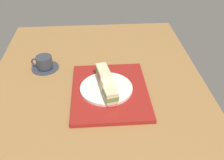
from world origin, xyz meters
TOP-DOWN VIEW (x-y plane):
  - ground_plane at (0.00, 0.00)cm, footprint 140.00×100.00cm
  - serving_tray at (-2.25, -5.44)cm, footprint 40.27×32.84cm
  - sandwich_plate at (-1.92, -3.91)cm, footprint 22.90×22.90cm
  - sandwich_nearmost at (-10.46, -5.20)cm, footprint 7.82×6.44cm
  - sandwich_inner_near at (-4.77, -4.34)cm, footprint 7.60×6.12cm
  - sandwich_inner_far at (0.93, -3.48)cm, footprint 7.84×6.40cm
  - sandwich_farmost at (6.62, -2.63)cm, footprint 7.83×6.28cm
  - coffee_cup at (19.73, 25.74)cm, footprint 13.57×13.57cm

SIDE VIEW (x-z plane):
  - ground_plane at x=0.00cm, z-range -3.00..0.00cm
  - serving_tray at x=-2.25cm, z-range 0.00..1.75cm
  - sandwich_plate at x=-1.92cm, z-range 1.75..2.96cm
  - coffee_cup at x=19.73cm, z-range -0.38..6.17cm
  - sandwich_farmost at x=6.62cm, z-range 2.96..8.12cm
  - sandwich_nearmost at x=-10.46cm, z-range 2.96..8.24cm
  - sandwich_inner_near at x=-4.77cm, z-range 2.96..8.51cm
  - sandwich_inner_far at x=0.93cm, z-range 2.96..8.96cm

